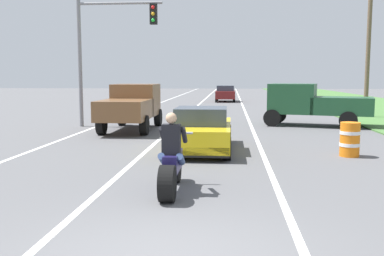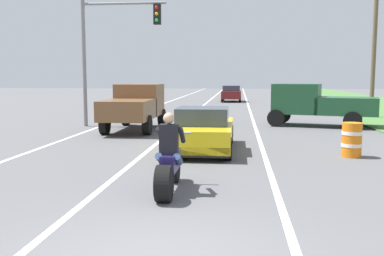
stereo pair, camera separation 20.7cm
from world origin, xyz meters
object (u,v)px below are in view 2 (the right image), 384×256
object	(u,v)px
pickup_truck_right_shoulder_dark_green	(317,103)
construction_barrel_nearest	(352,140)
pickup_truck_left_lane_brown	(135,105)
motorcycle_with_rider	(169,164)
distant_car_far_ahead	(231,93)
traffic_light_mast_near	(108,41)
sports_car_yellow	(203,131)

from	to	relation	value
pickup_truck_right_shoulder_dark_green	construction_barrel_nearest	xyz separation A→B (m)	(-0.38, -8.01, -0.60)
pickup_truck_left_lane_brown	construction_barrel_nearest	bearing A→B (deg)	-36.27
motorcycle_with_rider	distant_car_far_ahead	xyz separation A→B (m)	(0.69, 32.45, 0.18)
traffic_light_mast_near	sports_car_yellow	bearing A→B (deg)	-51.90
motorcycle_with_rider	pickup_truck_left_lane_brown	size ratio (longest dim) A/B	0.46
sports_car_yellow	construction_barrel_nearest	xyz separation A→B (m)	(4.37, -0.66, -0.13)
sports_car_yellow	construction_barrel_nearest	distance (m)	4.42
pickup_truck_right_shoulder_dark_green	distant_car_far_ahead	xyz separation A→B (m)	(-4.32, 19.93, -0.33)
motorcycle_with_rider	pickup_truck_left_lane_brown	xyz separation A→B (m)	(-3.12, 10.20, 0.51)
sports_car_yellow	distant_car_far_ahead	xyz separation A→B (m)	(0.42, 27.28, 0.14)
motorcycle_with_rider	construction_barrel_nearest	distance (m)	6.47
pickup_truck_left_lane_brown	traffic_light_mast_near	xyz separation A→B (m)	(-1.49, 1.19, 2.84)
motorcycle_with_rider	pickup_truck_right_shoulder_dark_green	bearing A→B (deg)	68.21
traffic_light_mast_near	construction_barrel_nearest	xyz separation A→B (m)	(9.24, -6.87, -3.45)
pickup_truck_right_shoulder_dark_green	motorcycle_with_rider	bearing A→B (deg)	-111.79
motorcycle_with_rider	sports_car_yellow	world-z (taller)	motorcycle_with_rider
traffic_light_mast_near	distant_car_far_ahead	world-z (taller)	traffic_light_mast_near
sports_car_yellow	pickup_truck_left_lane_brown	size ratio (longest dim) A/B	0.90
sports_car_yellow	pickup_truck_left_lane_brown	distance (m)	6.07
sports_car_yellow	traffic_light_mast_near	size ratio (longest dim) A/B	0.72
sports_car_yellow	distant_car_far_ahead	size ratio (longest dim) A/B	1.08
motorcycle_with_rider	sports_car_yellow	bearing A→B (deg)	87.10
traffic_light_mast_near	construction_barrel_nearest	world-z (taller)	traffic_light_mast_near
traffic_light_mast_near	construction_barrel_nearest	size ratio (longest dim) A/B	6.00
sports_car_yellow	pickup_truck_right_shoulder_dark_green	xyz separation A→B (m)	(4.75, 7.35, 0.48)
pickup_truck_right_shoulder_dark_green	distant_car_far_ahead	size ratio (longest dim) A/B	1.29
pickup_truck_right_shoulder_dark_green	construction_barrel_nearest	world-z (taller)	pickup_truck_right_shoulder_dark_green
sports_car_yellow	motorcycle_with_rider	bearing A→B (deg)	-92.90
construction_barrel_nearest	distant_car_far_ahead	size ratio (longest dim) A/B	0.25
motorcycle_with_rider	distant_car_far_ahead	world-z (taller)	motorcycle_with_rider
pickup_truck_left_lane_brown	construction_barrel_nearest	distance (m)	9.63
pickup_truck_left_lane_brown	distant_car_far_ahead	xyz separation A→B (m)	(3.80, 22.26, -0.33)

